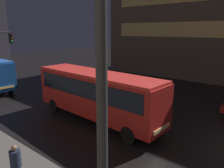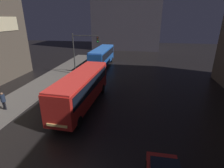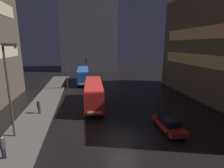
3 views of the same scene
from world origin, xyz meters
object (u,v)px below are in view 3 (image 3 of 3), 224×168
(pedestrian_near, at_px, (3,146))
(pedestrian_mid, at_px, (39,105))
(street_lamp_sidewalk, at_px, (10,78))
(traffic_light_main, at_px, (74,68))
(bus_near, at_px, (94,91))
(bus_far, at_px, (83,74))
(car_taxi, at_px, (169,123))

(pedestrian_near, xyz_separation_m, pedestrian_mid, (0.56, 8.84, -0.03))
(pedestrian_near, xyz_separation_m, street_lamp_sidewalk, (-0.23, 3.43, 4.47))
(street_lamp_sidewalk, bearing_deg, traffic_light_main, 74.92)
(bus_near, relative_size, bus_far, 1.00)
(bus_far, bearing_deg, street_lamp_sidewalk, 75.69)
(bus_far, xyz_separation_m, street_lamp_sidewalk, (-6.36, -22.95, 3.68))
(bus_near, relative_size, traffic_light_main, 1.63)
(bus_near, xyz_separation_m, car_taxi, (6.99, -8.71, -1.34))
(pedestrian_near, height_order, traffic_light_main, traffic_light_main)
(bus_near, height_order, pedestrian_near, bus_near)
(bus_far, distance_m, traffic_light_main, 6.25)
(car_taxi, bearing_deg, pedestrian_mid, -24.36)
(pedestrian_near, height_order, pedestrian_mid, pedestrian_near)
(pedestrian_near, bearing_deg, traffic_light_main, 133.72)
(bus_far, height_order, car_taxi, bus_far)
(pedestrian_near, distance_m, traffic_light_main, 21.48)
(bus_near, height_order, pedestrian_mid, bus_near)
(car_taxi, bearing_deg, traffic_light_main, -60.84)
(pedestrian_near, bearing_deg, street_lamp_sidewalk, 149.59)
(pedestrian_mid, relative_size, street_lamp_sidewalk, 0.20)
(pedestrian_mid, height_order, traffic_light_main, traffic_light_main)
(traffic_light_main, bearing_deg, pedestrian_near, -102.08)
(bus_near, xyz_separation_m, traffic_light_main, (-3.04, 9.73, 2.19))
(car_taxi, bearing_deg, bus_far, -70.22)
(pedestrian_mid, height_order, street_lamp_sidewalk, street_lamp_sidewalk)
(street_lamp_sidewalk, bearing_deg, bus_far, 74.51)
(bus_far, xyz_separation_m, traffic_light_main, (-1.68, -5.58, 2.25))
(car_taxi, height_order, street_lamp_sidewalk, street_lamp_sidewalk)
(pedestrian_mid, bearing_deg, pedestrian_near, -12.53)
(pedestrian_mid, distance_m, traffic_light_main, 12.95)
(car_taxi, xyz_separation_m, pedestrian_mid, (-13.93, 6.48, 0.46))
(bus_near, height_order, street_lamp_sidewalk, street_lamp_sidewalk)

